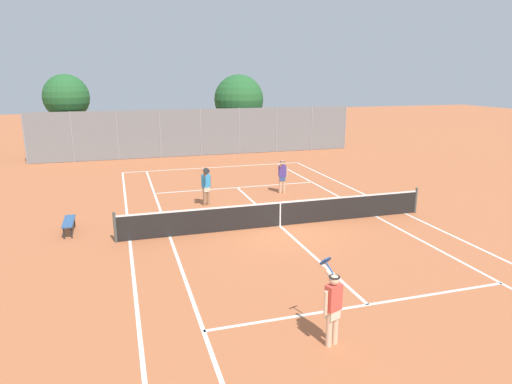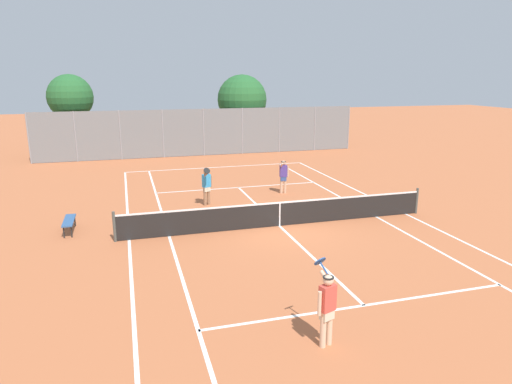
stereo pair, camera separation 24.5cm
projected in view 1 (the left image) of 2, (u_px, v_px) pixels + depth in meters
ground_plane at (280, 226)px, 17.25m from camera, size 120.00×120.00×0.00m
court_line_markings at (280, 226)px, 17.24m from camera, size 11.10×23.90×0.01m
tennis_net at (280, 213)px, 17.12m from camera, size 12.00×0.10×1.07m
player_near_side at (333, 305)px, 9.42m from camera, size 0.48×0.87×1.77m
player_far_left at (206, 185)px, 19.78m from camera, size 0.48×0.87×1.77m
player_far_right at (282, 175)px, 21.86m from camera, size 0.47×0.47×1.60m
loose_tennis_ball_1 at (210, 219)px, 17.97m from camera, size 0.07×0.07×0.07m
courtside_bench at (69, 222)px, 16.40m from camera, size 0.36×1.50×0.47m
back_fence at (201, 132)px, 32.05m from camera, size 22.66×0.08×3.30m
tree_behind_left at (67, 98)px, 31.38m from camera, size 3.10×3.10×5.64m
tree_behind_right at (239, 101)px, 34.73m from camera, size 3.74×3.74×5.62m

